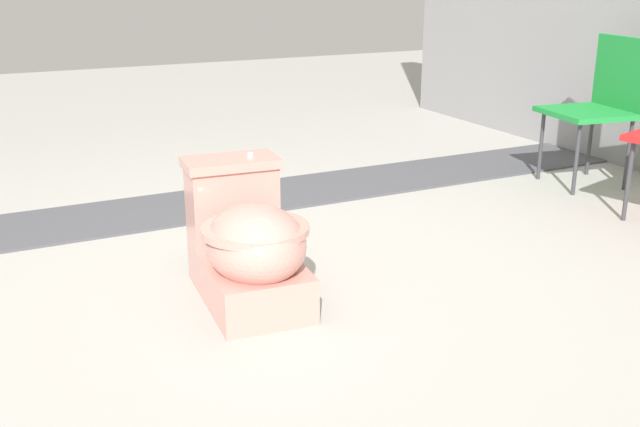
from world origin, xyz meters
TOP-DOWN VIEW (x-y plane):
  - ground_plane at (0.00, 0.00)m, footprint 14.00×14.00m
  - gravel_strip at (-1.11, 0.50)m, footprint 0.56×8.00m
  - toilet at (0.10, -0.06)m, footprint 0.66×0.43m
  - folding_chair_left at (-0.51, 2.34)m, footprint 0.50×0.50m

SIDE VIEW (x-z plane):
  - ground_plane at x=0.00m, z-range 0.00..0.00m
  - gravel_strip at x=-1.11m, z-range 0.00..0.01m
  - toilet at x=0.10m, z-range -0.04..0.48m
  - folding_chair_left at x=-0.51m, z-range 0.09..0.93m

